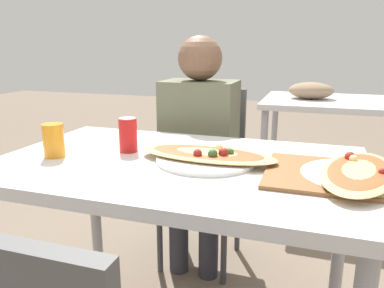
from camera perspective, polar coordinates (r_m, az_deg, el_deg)
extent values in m
cube|color=silver|center=(1.27, -2.08, -3.42)|extent=(1.23, 0.77, 0.04)
cylinder|color=#99999E|center=(1.93, -14.53, -9.82)|extent=(0.05, 0.05, 0.74)
cylinder|color=#99999E|center=(1.66, 21.49, -14.54)|extent=(0.05, 0.05, 0.74)
cube|color=#4C4C4C|center=(1.98, 1.39, -5.85)|extent=(0.40, 0.40, 0.04)
cube|color=#4C4C4C|center=(2.08, 2.91, 2.26)|extent=(0.38, 0.03, 0.45)
cylinder|color=#38383D|center=(1.89, 4.89, -14.93)|extent=(0.03, 0.03, 0.44)
cylinder|color=#38383D|center=(1.99, -4.96, -13.41)|extent=(0.03, 0.03, 0.44)
cylinder|color=#38383D|center=(2.19, 7.01, -10.68)|extent=(0.03, 0.03, 0.44)
cylinder|color=#38383D|center=(2.27, -1.55, -9.60)|extent=(0.03, 0.03, 0.44)
cylinder|color=#2D2D38|center=(1.94, 2.55, -13.47)|extent=(0.10, 0.10, 0.48)
cylinder|color=#2D2D38|center=(1.98, -2.04, -12.79)|extent=(0.10, 0.10, 0.48)
cube|color=#60664C|center=(1.87, 1.17, 1.78)|extent=(0.36, 0.25, 0.51)
sphere|color=brown|center=(1.83, 1.23, 12.94)|extent=(0.21, 0.21, 0.21)
cylinder|color=white|center=(1.26, 2.25, -2.29)|extent=(0.34, 0.34, 0.01)
ellipsoid|color=#E0AD66|center=(1.25, 2.26, -1.55)|extent=(0.48, 0.22, 0.02)
ellipsoid|color=#C14C28|center=(1.25, 2.26, -1.29)|extent=(0.40, 0.18, 0.01)
sphere|color=#335928|center=(1.20, 3.18, -1.51)|extent=(0.03, 0.03, 0.03)
sphere|color=maroon|center=(1.21, 0.86, -1.43)|extent=(0.03, 0.03, 0.03)
sphere|color=beige|center=(1.26, 5.39, -0.89)|extent=(0.03, 0.03, 0.03)
sphere|color=beige|center=(1.29, 4.16, -0.50)|extent=(0.03, 0.03, 0.03)
sphere|color=#335928|center=(1.23, 5.82, -1.23)|extent=(0.03, 0.03, 0.03)
sphere|color=maroon|center=(1.22, 4.80, -1.34)|extent=(0.03, 0.03, 0.03)
cylinder|color=red|center=(1.38, -9.72, 1.32)|extent=(0.07, 0.07, 0.12)
cylinder|color=silver|center=(1.36, -9.83, 3.87)|extent=(0.06, 0.06, 0.00)
cylinder|color=orange|center=(1.38, -20.33, 0.52)|extent=(0.07, 0.07, 0.12)
cube|color=brown|center=(1.18, 20.39, -4.45)|extent=(0.38, 0.34, 0.01)
cylinder|color=white|center=(1.19, 23.97, -4.66)|extent=(0.32, 0.32, 0.01)
ellipsoid|color=#E0AD66|center=(1.18, 24.05, -3.89)|extent=(0.29, 0.48, 0.02)
ellipsoid|color=#C14C28|center=(1.18, 24.08, -3.61)|extent=(0.23, 0.39, 0.01)
sphere|color=maroon|center=(1.17, 26.97, -3.78)|extent=(0.02, 0.02, 0.02)
sphere|color=maroon|center=(1.27, 22.92, -1.77)|extent=(0.03, 0.03, 0.03)
sphere|color=beige|center=(1.26, 23.36, -2.08)|extent=(0.02, 0.02, 0.02)
cube|color=silver|center=(2.91, 21.90, 5.86)|extent=(1.10, 0.80, 0.04)
ellipsoid|color=#8C7259|center=(2.90, 17.68, 7.78)|extent=(0.32, 0.24, 0.12)
cylinder|color=#99999E|center=(2.67, 10.74, -2.65)|extent=(0.05, 0.05, 0.74)
cylinder|color=#99999E|center=(3.34, 12.38, 0.78)|extent=(0.05, 0.05, 0.74)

